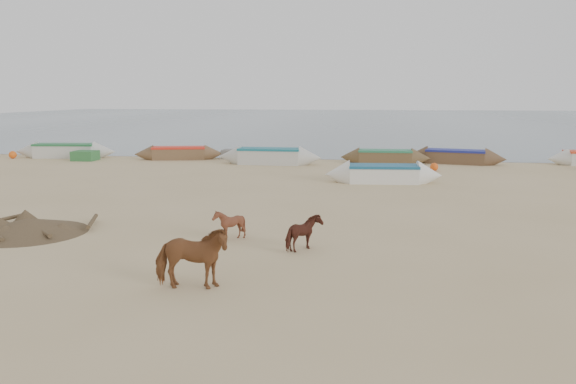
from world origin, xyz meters
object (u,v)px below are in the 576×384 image
at_px(cow_adult, 191,258).
at_px(calf_right, 305,234).
at_px(calf_front, 229,224).
at_px(near_canoe, 383,174).

relative_size(cow_adult, calf_right, 1.74).
distance_m(calf_front, calf_right, 2.40).
bearing_deg(cow_adult, near_canoe, -22.18).
bearing_deg(cow_adult, calf_right, -38.13).
xyz_separation_m(cow_adult, calf_front, (-0.22, 4.12, -0.24)).
xyz_separation_m(calf_front, near_canoe, (4.56, 11.31, -0.03)).
distance_m(calf_right, near_canoe, 12.36).
xyz_separation_m(cow_adult, near_canoe, (4.33, 15.43, -0.27)).
height_order(cow_adult, calf_right, cow_adult).
xyz_separation_m(calf_right, near_canoe, (2.31, 12.14, -0.05)).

